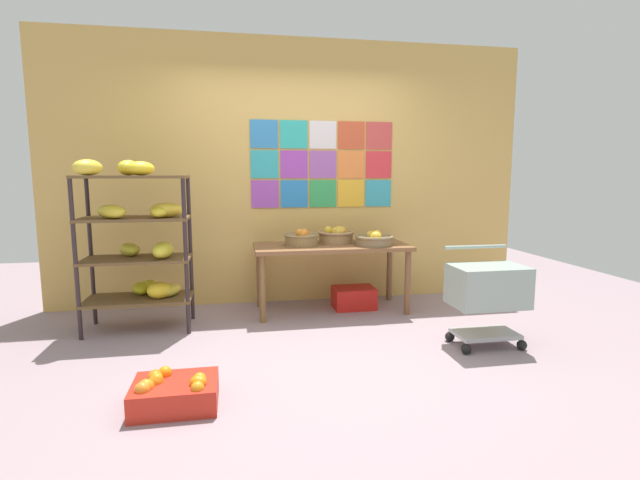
{
  "coord_description": "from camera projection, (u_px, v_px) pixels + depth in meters",
  "views": [
    {
      "loc": [
        -0.63,
        -3.51,
        1.38
      ],
      "look_at": [
        0.17,
        0.88,
        0.76
      ],
      "focal_mm": 26.22,
      "sensor_mm": 36.0,
      "label": 1
    }
  ],
  "objects": [
    {
      "name": "ground",
      "position": [
        318.0,
        350.0,
        3.72
      ],
      "size": [
        9.02,
        9.02,
        0.0
      ],
      "primitive_type": "plane",
      "color": "gray"
    },
    {
      "name": "back_wall_with_art",
      "position": [
        294.0,
        173.0,
        5.03
      ],
      "size": [
        5.13,
        0.07,
        2.8
      ],
      "color": "tan",
      "rests_on": "ground"
    },
    {
      "name": "banana_shelf_unit",
      "position": [
        140.0,
        235.0,
        4.11
      ],
      "size": [
        0.92,
        0.62,
        1.51
      ],
      "color": "#302428",
      "rests_on": "ground"
    },
    {
      "name": "display_table",
      "position": [
        331.0,
        253.0,
        4.73
      ],
      "size": [
        1.55,
        0.68,
        0.68
      ],
      "color": "brown",
      "rests_on": "ground"
    },
    {
      "name": "fruit_basket_right",
      "position": [
        302.0,
        238.0,
        4.65
      ],
      "size": [
        0.35,
        0.35,
        0.17
      ],
      "color": "olive",
      "rests_on": "display_table"
    },
    {
      "name": "fruit_basket_back_left",
      "position": [
        336.0,
        235.0,
        4.86
      ],
      "size": [
        0.38,
        0.38,
        0.17
      ],
      "color": "#A67F51",
      "rests_on": "display_table"
    },
    {
      "name": "fruit_basket_back_right",
      "position": [
        374.0,
        239.0,
        4.65
      ],
      "size": [
        0.38,
        0.38,
        0.16
      ],
      "color": "olive",
      "rests_on": "display_table"
    },
    {
      "name": "produce_crate_under_table",
      "position": [
        354.0,
        298.0,
        4.88
      ],
      "size": [
        0.43,
        0.32,
        0.22
      ],
      "primitive_type": "cube",
      "color": "red",
      "rests_on": "ground"
    },
    {
      "name": "orange_crate_foreground",
      "position": [
        174.0,
        392.0,
        2.79
      ],
      "size": [
        0.5,
        0.38,
        0.21
      ],
      "color": "red",
      "rests_on": "ground"
    },
    {
      "name": "shopping_cart",
      "position": [
        487.0,
        290.0,
        3.75
      ],
      "size": [
        0.58,
        0.43,
        0.8
      ],
      "rotation": [
        0.0,
        0.0,
        -0.03
      ],
      "color": "black",
      "rests_on": "ground"
    }
  ]
}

